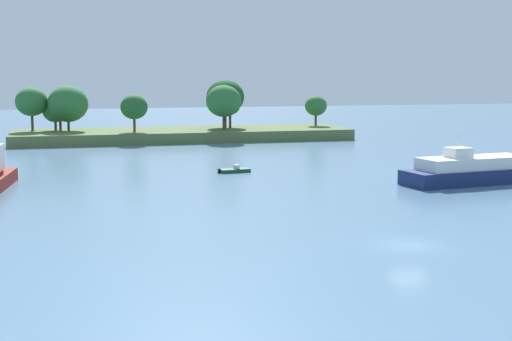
{
  "coord_description": "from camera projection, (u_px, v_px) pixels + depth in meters",
  "views": [
    {
      "loc": [
        -23.18,
        -46.06,
        12.09
      ],
      "look_at": [
        -2.73,
        32.07,
        1.2
      ],
      "focal_mm": 51.64,
      "sensor_mm": 36.0,
      "label": 1
    }
  ],
  "objects": [
    {
      "name": "ground_plane",
      "position": [
        409.0,
        245.0,
        51.59
      ],
      "size": [
        400.0,
        400.0,
        0.0
      ],
      "primitive_type": "plane",
      "color": "slate"
    },
    {
      "name": "white_riverboat",
      "position": [
        473.0,
        171.0,
        80.08
      ],
      "size": [
        16.58,
        6.99,
        5.39
      ],
      "color": "navy",
      "rests_on": "ground"
    },
    {
      "name": "fishing_skiff",
      "position": [
        234.0,
        170.0,
        88.81
      ],
      "size": [
        4.02,
        2.19,
        0.93
      ],
      "color": "#19472D",
      "rests_on": "ground"
    },
    {
      "name": "treeline_island",
      "position": [
        169.0,
        121.0,
        130.29
      ],
      "size": [
        58.81,
        16.32,
        10.59
      ],
      "color": "#566B3D",
      "rests_on": "ground"
    }
  ]
}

